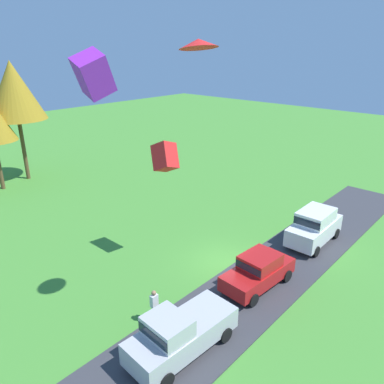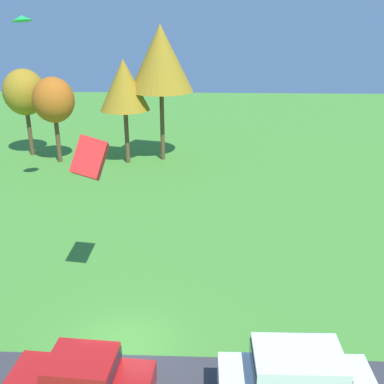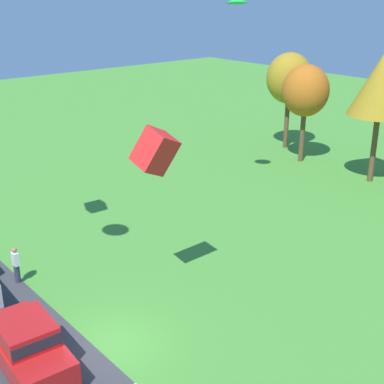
# 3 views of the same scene
# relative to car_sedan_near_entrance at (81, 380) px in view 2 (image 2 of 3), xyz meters

# --- Properties ---
(ground_plane) EXTENTS (120.00, 120.00, 0.00)m
(ground_plane) POSITION_rel_car_sedan_near_entrance_xyz_m (0.69, 2.70, -1.04)
(ground_plane) COLOR #478E33
(car_sedan_near_entrance) EXTENTS (4.52, 2.21, 1.84)m
(car_sedan_near_entrance) POSITION_rel_car_sedan_near_entrance_xyz_m (0.00, 0.00, 0.00)
(car_sedan_near_entrance) COLOR red
(car_sedan_near_entrance) RESTS_ON ground
(car_suv_mid_row) EXTENTS (4.62, 2.09, 2.28)m
(car_suv_mid_row) POSITION_rel_car_sedan_near_entrance_xyz_m (6.48, -0.06, 0.25)
(car_suv_mid_row) COLOR white
(car_suv_mid_row) RESTS_ON ground
(tree_lone_near) EXTENTS (3.51, 3.51, 7.42)m
(tree_lone_near) POSITION_rel_car_sedan_near_entrance_xyz_m (-11.75, 27.17, 4.41)
(tree_lone_near) COLOR brown
(tree_lone_near) RESTS_ON ground
(tree_center_back) EXTENTS (3.32, 3.32, 7.01)m
(tree_center_back) POSITION_rel_car_sedan_near_entrance_xyz_m (-8.68, 25.25, 4.10)
(tree_center_back) COLOR brown
(tree_center_back) RESTS_ON ground
(tree_right_of_center) EXTENTS (3.98, 3.98, 8.40)m
(tree_right_of_center) POSITION_rel_car_sedan_near_entrance_xyz_m (-2.91, 25.25, 5.33)
(tree_right_of_center) COLOR brown
(tree_right_of_center) RESTS_ON ground
(tree_far_right) EXTENTS (5.18, 5.18, 10.94)m
(tree_far_right) POSITION_rel_car_sedan_near_entrance_xyz_m (-0.06, 26.27, 7.28)
(tree_far_right) COLOR brown
(tree_far_right) RESTS_ON ground
(kite_delta_high_right) EXTENTS (1.71, 1.70, 0.47)m
(kite_delta_high_right) POSITION_rel_car_sedan_near_entrance_xyz_m (-6.87, 16.30, 10.29)
(kite_delta_high_right) COLOR green
(kite_box_low_drifter) EXTENTS (1.55, 1.60, 2.02)m
(kite_box_low_drifter) POSITION_rel_car_sedan_near_entrance_xyz_m (-0.82, 6.08, 5.21)
(kite_box_low_drifter) COLOR red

